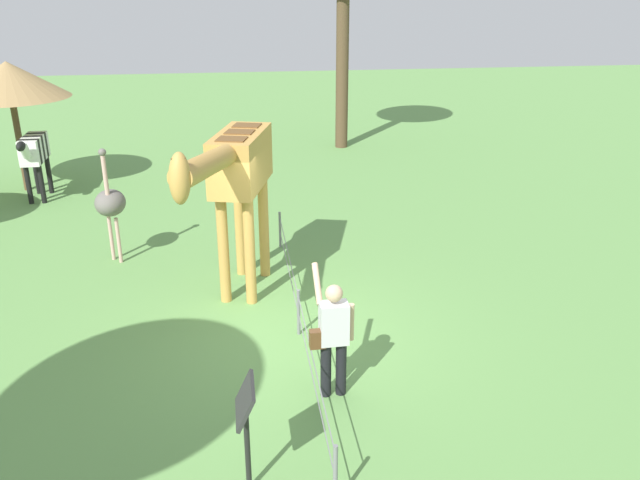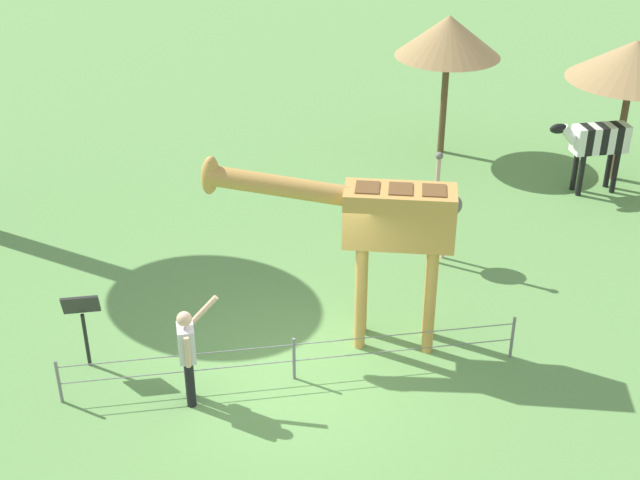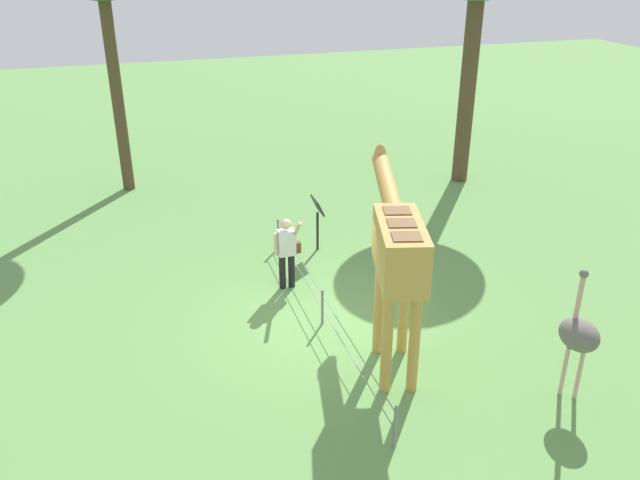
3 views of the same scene
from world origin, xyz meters
name	(u,v)px [view 2 (image 2 of 3)]	position (x,y,z in m)	size (l,w,h in m)	color
ground_plane	(294,375)	(0.00, 0.00, 0.00)	(60.00, 60.00, 0.00)	#60934C
giraffe	(376,222)	(-1.42, -0.75, 2.18)	(3.92, 1.50, 3.19)	#C69347
visitor	(188,351)	(1.59, 0.35, 0.90)	(0.63, 0.58, 1.70)	black
zebra	(597,142)	(-7.39, -5.52, 1.16)	(1.81, 0.47, 1.66)	black
ostrich	(443,205)	(-3.24, -3.09, 1.18)	(0.70, 0.56, 2.25)	#CC9E93
shade_hut_near	(449,37)	(-4.75, -8.22, 2.86)	(2.46, 2.46, 3.35)	brown
shade_hut_far	(634,61)	(-8.23, -6.06, 2.77)	(2.81, 2.81, 3.22)	brown
info_sign	(82,315)	(3.15, -0.79, 0.95)	(0.56, 0.21, 1.32)	black
wire_fence	(294,357)	(0.00, 0.08, 0.40)	(7.05, 0.05, 0.75)	slate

